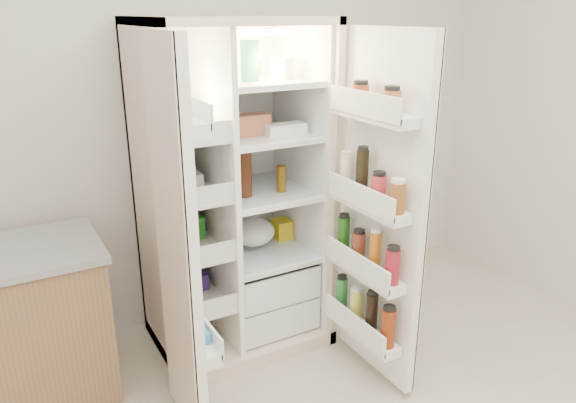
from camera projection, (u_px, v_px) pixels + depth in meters
wall_back at (208, 98)px, 3.14m from camera, size 4.00×0.02×2.70m
refrigerator at (233, 215)px, 3.05m from camera, size 0.92×0.70×1.80m
freezer_door at (178, 248)px, 2.26m from camera, size 0.15×0.40×1.72m
fridge_door at (379, 217)px, 2.65m from camera, size 0.17×0.58×1.72m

